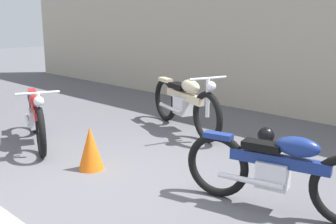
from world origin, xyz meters
name	(u,v)px	position (x,y,z in m)	size (l,w,h in m)	color
ground_plane	(112,186)	(0.00, 0.00, 0.00)	(40.00, 40.00, 0.00)	#56565B
building_wall	(304,27)	(0.00, 4.50, 1.68)	(18.00, 0.30, 3.35)	#B2A893
helmet	(266,135)	(0.42, 2.62, 0.13)	(0.25, 0.25, 0.25)	black
traffic_cone	(90,148)	(-0.61, 0.17, 0.28)	(0.32, 0.32, 0.55)	orange
motorcycle_cream	(185,102)	(-0.94, 2.31, 0.48)	(2.13, 0.97, 1.00)	black
motorcycle_blue	(280,170)	(1.65, 0.77, 0.43)	(1.95, 0.67, 0.89)	black
motorcycle_red	(36,115)	(-2.06, 0.23, 0.44)	(1.88, 0.99, 0.91)	black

